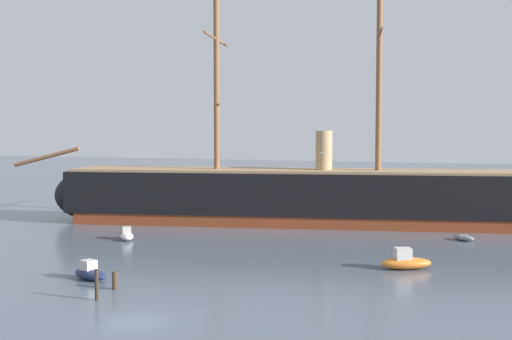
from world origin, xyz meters
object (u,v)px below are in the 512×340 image
(motorboat_mid_right, at_px, (406,262))
(mooring_piling_left_pair, at_px, (115,281))
(dinghy_alongside_stern, at_px, (463,237))
(seagull_in_flight, at_px, (322,153))
(motorboat_foreground_left, at_px, (90,273))
(dinghy_far_left, at_px, (150,207))
(motorboat_mid_left, at_px, (127,235))
(mooring_piling_nearest, at_px, (97,285))
(tall_ship, at_px, (296,196))
(dinghy_distant_centre, at_px, (364,205))

(motorboat_mid_right, relative_size, mooring_piling_left_pair, 3.59)
(dinghy_alongside_stern, xyz_separation_m, seagull_in_flight, (-13.77, -8.90, 9.39))
(motorboat_foreground_left, distance_m, mooring_piling_left_pair, 4.28)
(dinghy_far_left, bearing_deg, motorboat_mid_left, -67.49)
(motorboat_mid_right, distance_m, dinghy_alongside_stern, 17.68)
(motorboat_foreground_left, xyz_separation_m, mooring_piling_nearest, (4.11, -5.56, 0.57))
(motorboat_foreground_left, bearing_deg, motorboat_mid_left, 110.91)
(tall_ship, height_order, dinghy_distant_centre, tall_ship)
(mooring_piling_nearest, xyz_separation_m, mooring_piling_left_pair, (-0.48, 3.29, -0.45))
(mooring_piling_left_pair, relative_size, seagull_in_flight, 1.09)
(motorboat_foreground_left, distance_m, dinghy_distant_centre, 57.51)
(motorboat_mid_right, xyz_separation_m, seagull_in_flight, (-9.48, 8.25, 9.06))
(motorboat_mid_left, xyz_separation_m, mooring_piling_left_pair, (10.51, -20.29, 0.17))
(tall_ship, distance_m, dinghy_far_left, 26.65)
(motorboat_mid_left, bearing_deg, dinghy_alongside_stern, 18.16)
(seagull_in_flight, bearing_deg, motorboat_mid_left, -173.05)
(motorboat_mid_right, relative_size, dinghy_distant_centre, 1.70)
(dinghy_alongside_stern, height_order, dinghy_far_left, dinghy_alongside_stern)
(dinghy_far_left, relative_size, mooring_piling_left_pair, 1.72)
(tall_ship, relative_size, mooring_piling_left_pair, 51.61)
(tall_ship, bearing_deg, mooring_piling_nearest, -94.76)
(dinghy_alongside_stern, height_order, mooring_piling_left_pair, mooring_piling_left_pair)
(tall_ship, height_order, motorboat_mid_left, tall_ship)
(motorboat_mid_left, height_order, dinghy_distant_centre, motorboat_mid_left)
(dinghy_far_left, height_order, dinghy_distant_centre, dinghy_distant_centre)
(motorboat_mid_left, xyz_separation_m, dinghy_alongside_stern, (35.07, 11.50, -0.17))
(motorboat_mid_left, relative_size, dinghy_distant_centre, 1.27)
(motorboat_mid_left, bearing_deg, seagull_in_flight, 6.95)
(tall_ship, distance_m, seagull_in_flight, 17.54)
(dinghy_far_left, distance_m, dinghy_distant_centre, 32.64)
(dinghy_alongside_stern, relative_size, seagull_in_flight, 2.35)
(motorboat_mid_right, distance_m, mooring_piling_left_pair, 25.01)
(motorboat_mid_right, xyz_separation_m, dinghy_far_left, (-41.47, 31.45, -0.41))
(dinghy_alongside_stern, bearing_deg, seagull_in_flight, -147.11)
(motorboat_foreground_left, relative_size, dinghy_alongside_stern, 1.38)
(tall_ship, xyz_separation_m, dinghy_far_left, (-25.11, 8.27, -3.38))
(dinghy_distant_centre, distance_m, mooring_piling_nearest, 62.25)
(mooring_piling_left_pair, bearing_deg, dinghy_alongside_stern, 52.31)
(dinghy_distant_centre, relative_size, mooring_piling_nearest, 1.28)
(motorboat_mid_right, xyz_separation_m, mooring_piling_left_pair, (-20.27, -14.64, 0.01))
(dinghy_distant_centre, height_order, seagull_in_flight, seagull_in_flight)
(motorboat_mid_left, bearing_deg, dinghy_far_left, 112.51)
(seagull_in_flight, bearing_deg, motorboat_foreground_left, -124.97)
(mooring_piling_left_pair, bearing_deg, tall_ship, 84.10)
(tall_ship, height_order, dinghy_far_left, tall_ship)
(motorboat_mid_right, bearing_deg, dinghy_far_left, 142.83)
(motorboat_mid_right, relative_size, dinghy_alongside_stern, 1.66)
(motorboat_mid_left, relative_size, motorboat_mid_right, 0.75)
(seagull_in_flight, bearing_deg, tall_ship, 114.77)
(dinghy_distant_centre, relative_size, seagull_in_flight, 2.30)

